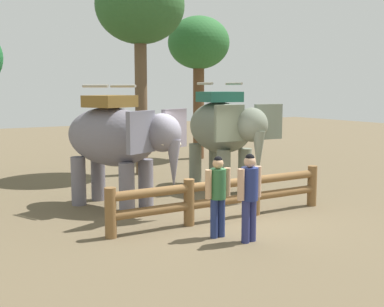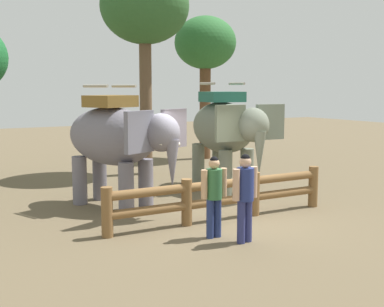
% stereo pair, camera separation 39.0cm
% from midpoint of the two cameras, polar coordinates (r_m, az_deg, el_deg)
% --- Properties ---
extents(ground_plane, '(60.00, 60.00, 0.00)m').
position_cam_midpoint_polar(ground_plane, '(11.70, 2.82, -7.64)').
color(ground_plane, brown).
extents(log_fence, '(5.80, 0.30, 1.05)m').
position_cam_midpoint_polar(log_fence, '(11.61, 2.66, -4.68)').
color(log_fence, brown).
rests_on(log_fence, ground).
extents(elephant_near_left, '(2.75, 3.72, 3.14)m').
position_cam_midpoint_polar(elephant_near_left, '(12.72, -9.37, 1.58)').
color(elephant_near_left, slate).
rests_on(elephant_near_left, ground).
extents(elephant_center, '(2.14, 3.76, 3.21)m').
position_cam_midpoint_polar(elephant_center, '(14.86, 2.86, 2.69)').
color(elephant_center, slate).
rests_on(elephant_center, ground).
extents(tourist_woman_in_black, '(0.60, 0.33, 1.69)m').
position_cam_midpoint_polar(tourist_woman_in_black, '(10.19, 1.88, -4.27)').
color(tourist_woman_in_black, navy).
rests_on(tourist_woman_in_black, ground).
extents(tourist_man_in_blue, '(0.62, 0.40, 1.78)m').
position_cam_midpoint_polar(tourist_man_in_blue, '(9.92, 5.45, -4.32)').
color(tourist_man_in_blue, navy).
rests_on(tourist_man_in_blue, ground).
extents(tree_back_center, '(2.61, 2.61, 6.06)m').
position_cam_midpoint_polar(tree_back_center, '(21.60, 0.24, 12.11)').
color(tree_back_center, brown).
rests_on(tree_back_center, ground).
extents(tree_far_right, '(3.07, 3.07, 7.15)m').
position_cam_midpoint_polar(tree_far_right, '(17.89, -6.61, 16.06)').
color(tree_far_right, brown).
rests_on(tree_far_right, ground).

